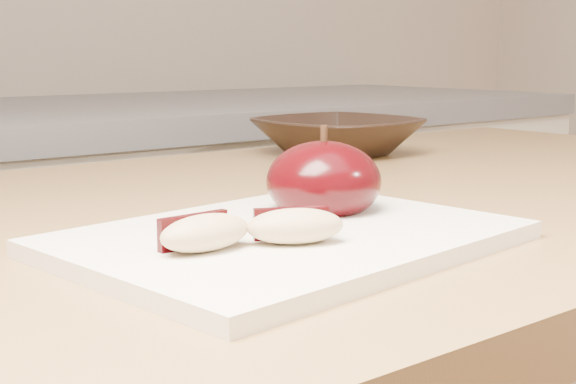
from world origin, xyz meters
TOP-DOWN VIEW (x-y plane):
  - cutting_board at (0.04, 0.37)m, footprint 0.31×0.24m
  - apple_half at (0.10, 0.40)m, footprint 0.11×0.11m
  - apple_wedge_a at (-0.03, 0.36)m, footprint 0.06×0.03m
  - apple_wedge_b at (0.02, 0.34)m, footprint 0.07×0.05m
  - bowl at (0.38, 0.70)m, footprint 0.20×0.20m

SIDE VIEW (x-z plane):
  - cutting_board at x=0.04m, z-range 0.90..0.91m
  - apple_wedge_a at x=-0.03m, z-range 0.91..0.93m
  - apple_wedge_b at x=0.02m, z-range 0.91..0.93m
  - bowl at x=0.38m, z-range 0.90..0.95m
  - apple_half at x=0.10m, z-range 0.90..0.97m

